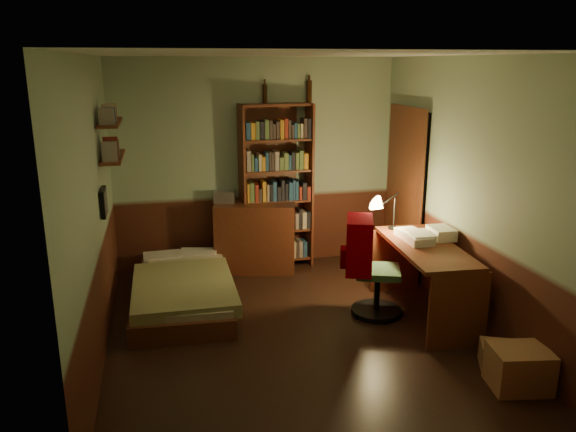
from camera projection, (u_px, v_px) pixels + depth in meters
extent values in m
cube|color=black|center=(294.00, 332.00, 5.48)|extent=(3.50, 4.00, 0.02)
cube|color=silver|center=(295.00, 53.00, 4.78)|extent=(3.50, 4.00, 0.02)
cube|color=#8DA786|center=(256.00, 164.00, 7.02)|extent=(3.50, 0.02, 2.60)
cube|color=#8DA786|center=(92.00, 213.00, 4.74)|extent=(0.02, 4.00, 2.60)
cube|color=#8DA786|center=(468.00, 192.00, 5.51)|extent=(0.02, 4.00, 2.60)
cube|color=#8DA786|center=(376.00, 284.00, 3.24)|extent=(3.50, 0.02, 2.60)
cube|color=black|center=(406.00, 193.00, 6.80)|extent=(0.06, 0.90, 2.00)
cube|color=#492313|center=(404.00, 193.00, 6.80)|extent=(0.02, 0.98, 2.08)
cube|color=#749251|center=(183.00, 280.00, 6.02)|extent=(1.08, 1.89, 0.55)
cube|color=#532615|center=(255.00, 236.00, 7.00)|extent=(1.06, 0.71, 0.87)
cube|color=#B2B2B7|center=(224.00, 197.00, 6.91)|extent=(0.29, 0.24, 0.14)
cube|color=#532615|center=(276.00, 187.00, 6.99)|extent=(0.91, 0.37, 2.06)
cylinder|color=black|center=(265.00, 94.00, 6.76)|extent=(0.07, 0.07, 0.22)
cylinder|color=black|center=(309.00, 91.00, 6.88)|extent=(0.09, 0.09, 0.26)
cube|color=#532615|center=(423.00, 281.00, 5.71)|extent=(0.69, 1.47, 0.77)
cube|color=silver|center=(441.00, 233.00, 5.80)|extent=(0.22, 0.30, 0.12)
cone|color=black|center=(395.00, 203.00, 6.07)|extent=(0.23, 0.23, 0.59)
cube|color=#39643D|center=(378.00, 270.00, 5.73)|extent=(0.60, 0.57, 0.97)
cube|color=#9A0009|center=(366.00, 204.00, 5.27)|extent=(0.39, 0.53, 0.56)
cube|color=#532615|center=(113.00, 157.00, 5.72)|extent=(0.20, 0.90, 0.03)
cube|color=#532615|center=(110.00, 122.00, 5.63)|extent=(0.20, 0.90, 0.03)
cube|color=black|center=(104.00, 202.00, 5.33)|extent=(0.04, 0.32, 0.26)
cube|color=#A7754A|center=(519.00, 368.00, 4.49)|extent=(0.51, 0.43, 0.34)
cube|color=#A7754A|center=(498.00, 355.00, 4.82)|extent=(0.37, 0.35, 0.21)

